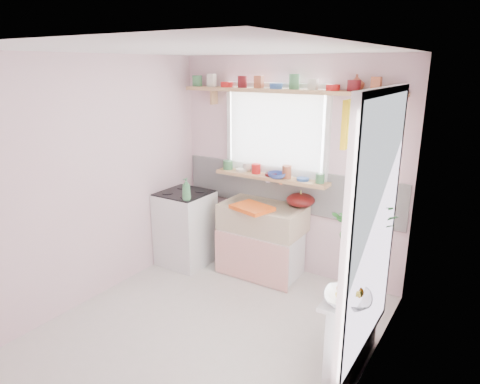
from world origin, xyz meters
The scene contains 19 objects.
room centered at (0.66, 0.86, 1.37)m, with size 3.20×3.20×3.20m.
sink_unit centered at (-0.15, 1.29, 0.43)m, with size 0.95×0.65×1.11m.
cooker centered at (-1.10, 1.05, 0.46)m, with size 0.58×0.58×0.93m.
radiator_ledge centered at (1.30, 0.20, 0.40)m, with size 0.22×0.95×0.78m.
windowsill centered at (-0.15, 1.48, 1.14)m, with size 1.40×0.22×0.04m, color tan.
pine_shelf centered at (0.00, 1.47, 2.12)m, with size 2.52×0.24×0.04m, color tan.
shelf_crockery centered at (-0.04, 1.47, 2.19)m, with size 2.47×0.11×0.12m.
sill_crockery centered at (-0.17, 1.48, 1.22)m, with size 1.35×0.11×0.12m.
dish_tray centered at (-0.18, 1.10, 0.87)m, with size 0.43×0.32×0.04m, color #FB5D16.
colander centered at (0.22, 1.50, 0.92)m, with size 0.33×0.33×0.15m, color #500F0D.
jade_plant centered at (1.21, 0.60, 1.07)m, with size 0.53×0.46×0.59m, color #2D6D2B.
fruit_bowl centered at (1.33, -0.12, 0.82)m, with size 0.33×0.33×0.08m, color white.
herb_pot centered at (1.33, 0.05, 0.87)m, with size 0.10×0.07×0.19m, color #285B24.
soap_bottle_sink centered at (0.22, 1.50, 0.94)m, with size 0.08×0.08×0.18m, color #F1F06B.
sill_cup centered at (-0.50, 1.54, 1.21)m, with size 0.12×0.12×0.09m, color silver.
sill_bowl centered at (-0.04, 1.42, 1.19)m, with size 0.21×0.21×0.06m, color #2F469A.
shelf_vase centered at (0.76, 1.53, 2.22)m, with size 0.15×0.15×0.16m, color #B65438.
cooker_bottle centered at (-0.88, 0.83, 1.04)m, with size 0.10×0.10×0.25m, color #448852.
fruit centered at (1.33, -0.11, 0.88)m, with size 0.20×0.14×0.10m.
Camera 1 is at (2.11, -2.75, 2.39)m, focal length 32.00 mm.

